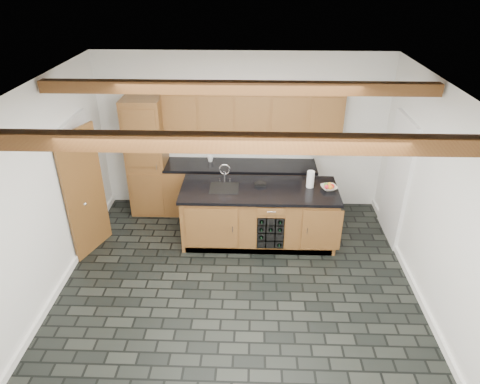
{
  "coord_description": "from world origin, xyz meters",
  "views": [
    {
      "loc": [
        0.2,
        -4.6,
        4.07
      ],
      "look_at": [
        0.01,
        0.8,
        1.14
      ],
      "focal_mm": 32.0,
      "sensor_mm": 36.0,
      "label": 1
    }
  ],
  "objects_px": {
    "island": "(259,215)",
    "kitchen_scale": "(260,184)",
    "fruit_bowl": "(329,188)",
    "paper_towel": "(310,179)"
  },
  "relations": [
    {
      "from": "kitchen_scale",
      "to": "fruit_bowl",
      "type": "relative_size",
      "value": 0.76
    },
    {
      "from": "fruit_bowl",
      "to": "paper_towel",
      "type": "relative_size",
      "value": 0.91
    },
    {
      "from": "fruit_bowl",
      "to": "paper_towel",
      "type": "xyz_separation_m",
      "value": [
        -0.28,
        0.08,
        0.1
      ]
    },
    {
      "from": "island",
      "to": "fruit_bowl",
      "type": "distance_m",
      "value": 1.18
    },
    {
      "from": "island",
      "to": "kitchen_scale",
      "type": "height_order",
      "value": "kitchen_scale"
    },
    {
      "from": "fruit_bowl",
      "to": "paper_towel",
      "type": "distance_m",
      "value": 0.31
    },
    {
      "from": "fruit_bowl",
      "to": "paper_towel",
      "type": "bearing_deg",
      "value": 164.31
    },
    {
      "from": "island",
      "to": "kitchen_scale",
      "type": "relative_size",
      "value": 13.32
    },
    {
      "from": "paper_towel",
      "to": "fruit_bowl",
      "type": "bearing_deg",
      "value": -15.69
    },
    {
      "from": "kitchen_scale",
      "to": "paper_towel",
      "type": "distance_m",
      "value": 0.79
    }
  ]
}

